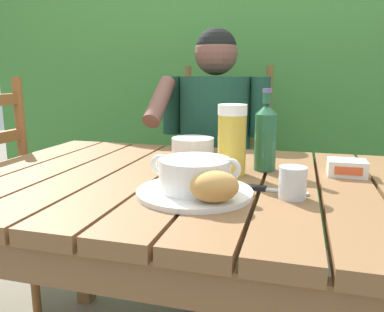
{
  "coord_description": "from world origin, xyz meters",
  "views": [
    {
      "loc": [
        0.29,
        -0.99,
        1.0
      ],
      "look_at": [
        0.03,
        -0.05,
        0.8
      ],
      "focal_mm": 36.09,
      "sensor_mm": 36.0,
      "label": 1
    }
  ],
  "objects": [
    {
      "name": "hedge_backdrop",
      "position": [
        -0.17,
        1.58,
        1.16
      ],
      "size": [
        3.36,
        0.95,
        2.74
      ],
      "color": "#408237",
      "rests_on": "ground_plane"
    },
    {
      "name": "beer_glass",
      "position": [
        0.12,
        0.06,
        0.82
      ],
      "size": [
        0.08,
        0.08,
        0.2
      ],
      "color": "gold",
      "rests_on": "dining_table"
    },
    {
      "name": "water_glass_small",
      "position": [
        0.29,
        -0.12,
        0.76
      ],
      "size": [
        0.06,
        0.06,
        0.07
      ],
      "color": "silver",
      "rests_on": "dining_table"
    },
    {
      "name": "chair_near_diner",
      "position": [
        -0.07,
        0.88,
        0.49
      ],
      "size": [
        0.46,
        0.42,
        1.05
      ],
      "color": "brown",
      "rests_on": "ground_plane"
    },
    {
      "name": "serving_plate",
      "position": [
        0.07,
        -0.15,
        0.73
      ],
      "size": [
        0.27,
        0.27,
        0.01
      ],
      "color": "white",
      "rests_on": "dining_table"
    },
    {
      "name": "soup_bowl",
      "position": [
        0.07,
        -0.15,
        0.78
      ],
      "size": [
        0.22,
        0.17,
        0.08
      ],
      "color": "white",
      "rests_on": "serving_plate"
    },
    {
      "name": "beer_bottle",
      "position": [
        0.2,
        0.13,
        0.83
      ],
      "size": [
        0.06,
        0.06,
        0.24
      ],
      "color": "#255E39",
      "rests_on": "dining_table"
    },
    {
      "name": "dining_table",
      "position": [
        -0.0,
        0.0,
        0.63
      ],
      "size": [
        1.26,
        0.88,
        0.73
      ],
      "color": "brown",
      "rests_on": "ground_plane"
    },
    {
      "name": "bread_roll",
      "position": [
        0.13,
        -0.23,
        0.77
      ],
      "size": [
        0.13,
        0.11,
        0.07
      ],
      "color": "#C28D47",
      "rests_on": "serving_plate"
    },
    {
      "name": "diner_bowl",
      "position": [
        -0.07,
        0.34,
        0.75
      ],
      "size": [
        0.15,
        0.15,
        0.05
      ],
      "color": "white",
      "rests_on": "dining_table"
    },
    {
      "name": "butter_tub",
      "position": [
        0.43,
        0.13,
        0.75
      ],
      "size": [
        0.1,
        0.08,
        0.04
      ],
      "color": "white",
      "rests_on": "dining_table"
    },
    {
      "name": "person_eating",
      "position": [
        -0.07,
        0.68,
        0.71
      ],
      "size": [
        0.48,
        0.47,
        1.2
      ],
      "color": "#1C4836",
      "rests_on": "ground_plane"
    },
    {
      "name": "table_knife",
      "position": [
        0.22,
        -0.08,
        0.73
      ],
      "size": [
        0.17,
        0.04,
        0.01
      ],
      "color": "silver",
      "rests_on": "dining_table"
    }
  ]
}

